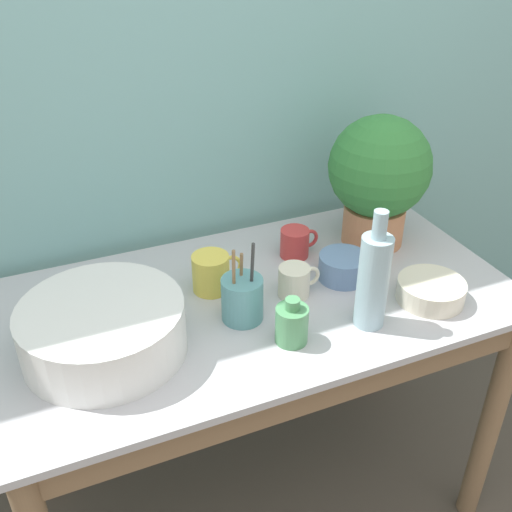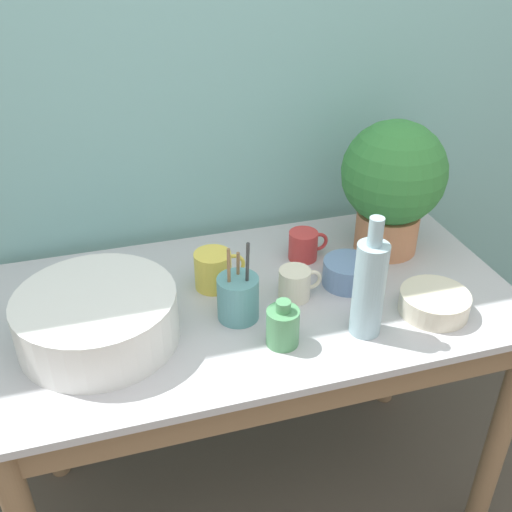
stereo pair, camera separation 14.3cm
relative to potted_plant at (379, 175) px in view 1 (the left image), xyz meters
The scene contains 12 objects.
wall_back 0.54m from the potted_plant, 147.05° to the left, with size 6.00×0.05×2.40m.
counter_table 0.57m from the potted_plant, 160.08° to the right, with size 1.29×0.68×0.79m.
potted_plant is the anchor object (origin of this frame).
bowl_wash_large 0.84m from the potted_plant, 167.21° to the right, with size 0.36×0.36×0.12m.
bottle_tall 0.40m from the potted_plant, 123.52° to the right, with size 0.07×0.07×0.30m.
bottle_short 0.54m from the potted_plant, 142.72° to the right, with size 0.07×0.07×0.11m.
mug_yellow 0.53m from the potted_plant, behind, with size 0.13×0.09×0.10m.
mug_red 0.29m from the potted_plant, behind, with size 0.11×0.08×0.08m.
mug_cream 0.40m from the potted_plant, 154.69° to the right, with size 0.11×0.08×0.08m.
bowl_small_cream 0.36m from the potted_plant, 94.66° to the right, with size 0.17×0.17×0.05m.
bowl_small_blue 0.28m from the potted_plant, 142.39° to the right, with size 0.13×0.13×0.07m.
utensil_cup 0.54m from the potted_plant, 158.29° to the right, with size 0.10×0.10×0.21m.
Camera 1 is at (-0.48, -0.79, 1.67)m, focal length 42.00 mm.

